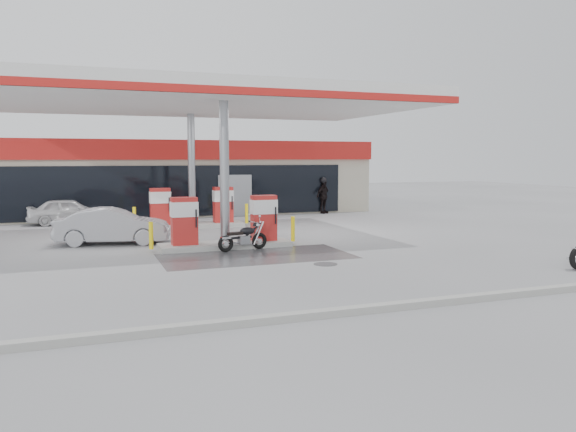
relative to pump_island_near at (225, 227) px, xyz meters
name	(u,v)px	position (x,y,z in m)	size (l,w,h in m)	color
ground	(241,257)	(0.00, -2.00, -0.71)	(90.00, 90.00, 0.00)	gray
wet_patch	(256,256)	(0.50, -2.00, -0.71)	(6.00, 3.00, 0.00)	#4C4C4F
drain_cover	(326,264)	(2.00, -4.00, -0.71)	(0.70, 0.70, 0.01)	#38383A
kerb	(337,312)	(0.00, -9.00, -0.64)	(28.00, 0.25, 0.15)	gray
store_building	(166,177)	(0.01, 13.94, 1.30)	(22.00, 8.22, 4.00)	beige
canopy	(205,101)	(0.00, 3.00, 4.56)	(16.00, 10.02, 5.51)	silver
pump_island_near	(225,227)	(0.00, 0.00, 0.00)	(5.14, 1.30, 1.78)	#9E9E99
pump_island_far	(192,212)	(0.00, 6.00, 0.00)	(5.14, 1.30, 1.78)	#9E9E99
parked_motorcycle	(244,238)	(0.44, -0.79, -0.29)	(1.81, 0.70, 0.94)	black
sedan_white	(69,211)	(-5.18, 9.20, -0.10)	(1.45, 3.60, 1.23)	silver
attendant	(168,208)	(-0.91, 7.00, 0.10)	(0.78, 0.61, 1.61)	#515156
hatchback_silver	(113,226)	(-3.58, 2.20, -0.06)	(1.38, 3.95, 1.30)	#9A9BA1
parked_car_left	(41,206)	(-6.52, 12.00, -0.06)	(1.82, 4.49, 1.30)	#161548
parked_car_right	(251,203)	(4.50, 12.00, -0.17)	(1.78, 3.85, 1.07)	#9EA0A5
biker_walking	(323,196)	(8.04, 9.80, 0.24)	(1.11, 0.46, 1.90)	black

